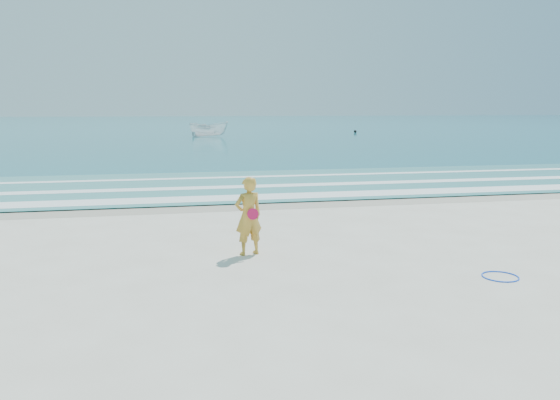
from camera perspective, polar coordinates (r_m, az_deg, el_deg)
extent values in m
plane|color=silver|center=(11.21, 1.05, -8.55)|extent=(400.00, 400.00, 0.00)
cube|color=#B2A893|center=(19.84, -4.63, -0.52)|extent=(400.00, 2.40, 0.00)
cube|color=#19727F|center=(115.46, -10.50, 7.81)|extent=(400.00, 190.00, 0.04)
cube|color=#59B7AD|center=(24.74, -6.05, 1.60)|extent=(400.00, 10.00, 0.01)
cube|color=white|center=(21.10, -5.07, 0.23)|extent=(400.00, 1.40, 0.01)
cube|color=white|center=(23.95, -5.86, 1.35)|extent=(400.00, 0.90, 0.01)
cube|color=white|center=(27.21, -6.56, 2.34)|extent=(400.00, 0.60, 0.01)
torus|color=#0E4CFC|center=(12.39, 22.02, -7.42)|extent=(0.88, 0.88, 0.03)
imported|color=white|center=(64.90, -7.46, 7.35)|extent=(4.93, 2.97, 1.79)
sphere|color=black|center=(74.84, 7.86, 7.11)|extent=(0.40, 0.40, 0.40)
imported|color=gold|center=(13.02, -3.32, -1.68)|extent=(0.79, 0.63, 1.89)
cylinder|color=#DD1349|center=(12.84, -2.85, -1.47)|extent=(0.27, 0.08, 0.27)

